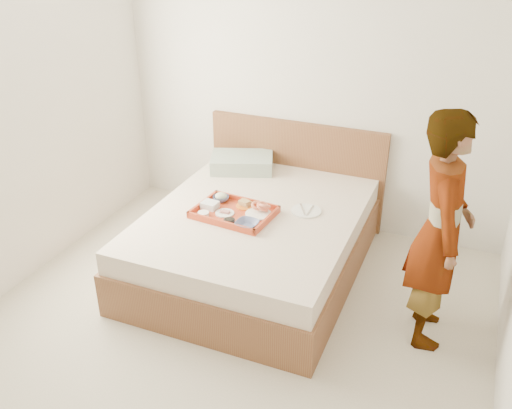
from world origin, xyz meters
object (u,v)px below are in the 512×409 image
at_px(tray, 234,212).
at_px(bed, 255,241).
at_px(dinner_plate, 306,211).
at_px(person, 440,231).

bearing_deg(tray, bed, 47.08).
relative_size(tray, dinner_plate, 2.50).
distance_m(tray, person, 1.54).
bearing_deg(tray, dinner_plate, 33.59).
height_order(tray, person, person).
bearing_deg(dinner_plate, person, -22.22).
bearing_deg(bed, person, -10.68).
bearing_deg(bed, dinner_plate, 22.63).
distance_m(bed, person, 1.51).
bearing_deg(bed, tray, -138.17).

